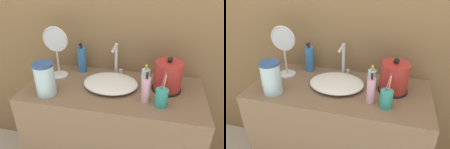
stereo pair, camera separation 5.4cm
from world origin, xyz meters
TOP-DOWN VIEW (x-y plane):
  - wall_back at (0.00, 0.54)m, footprint 6.00×0.04m
  - vanity_counter at (0.00, 0.26)m, footprint 1.15×0.52m
  - sink_basin at (-0.02, 0.28)m, footprint 0.36×0.29m
  - faucet at (-0.01, 0.45)m, footprint 0.06×0.13m
  - electric_kettle at (0.34, 0.32)m, footprint 0.18×0.18m
  - toothbrush_cup at (0.31, 0.14)m, footprint 0.07×0.07m
  - lotion_bottle at (-0.27, 0.45)m, footprint 0.06×0.06m
  - shampoo_bottle at (0.20, 0.32)m, footprint 0.05×0.05m
  - mouthwash_bottle at (0.22, 0.16)m, footprint 0.05×0.05m
  - vanity_mirror at (-0.41, 0.35)m, footprint 0.17×0.12m
  - water_pitcher at (-0.39, 0.11)m, footprint 0.12×0.12m

SIDE VIEW (x-z plane):
  - vanity_counter at x=0.00m, z-range 0.00..0.81m
  - sink_basin at x=-0.02m, z-range 0.81..0.86m
  - toothbrush_cup at x=0.31m, z-range 0.76..0.97m
  - shampoo_bottle at x=0.20m, z-range 0.80..0.96m
  - mouthwash_bottle at x=0.22m, z-range 0.80..0.98m
  - electric_kettle at x=0.34m, z-range 0.79..1.01m
  - lotion_bottle at x=-0.27m, z-range 0.80..1.01m
  - water_pitcher at x=-0.39m, z-range 0.81..1.02m
  - faucet at x=-0.01m, z-range 0.82..1.05m
  - vanity_mirror at x=-0.41m, z-range 0.83..1.19m
  - wall_back at x=0.00m, z-range 0.00..2.60m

